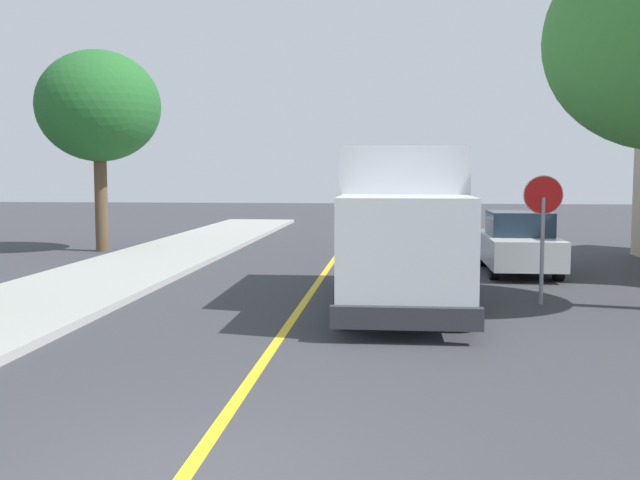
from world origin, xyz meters
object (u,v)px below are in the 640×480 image
at_px(parked_car_near, 408,235).
at_px(stop_sign, 543,214).
at_px(box_truck, 402,218).
at_px(parked_van_across, 518,244).
at_px(parked_car_mid, 411,221).
at_px(street_tree_down_block, 99,107).

xyz_separation_m(parked_car_near, stop_sign, (2.59, -7.47, 1.06)).
relative_size(box_truck, parked_van_across, 1.63).
xyz_separation_m(parked_car_near, parked_car_mid, (0.26, 6.86, 0.00)).
relative_size(stop_sign, street_tree_down_block, 0.39).
bearing_deg(parked_van_across, parked_car_mid, 105.64).
bearing_deg(box_truck, parked_van_across, 56.88).
height_order(parked_car_near, stop_sign, stop_sign).
bearing_deg(street_tree_down_block, box_truck, -41.90).
xyz_separation_m(parked_car_near, street_tree_down_block, (-10.49, 1.66, 4.15)).
distance_m(parked_van_across, street_tree_down_block, 14.67).
xyz_separation_m(parked_car_near, parked_van_across, (2.91, -2.63, 0.00)).
height_order(box_truck, parked_car_near, box_truck).
height_order(box_truck, street_tree_down_block, street_tree_down_block).
relative_size(box_truck, parked_car_near, 1.63).
bearing_deg(parked_van_across, stop_sign, -93.81).
bearing_deg(box_truck, parked_car_near, 87.95).
height_order(parked_car_mid, parked_van_across, same).
relative_size(parked_car_mid, stop_sign, 1.68).
bearing_deg(street_tree_down_block, stop_sign, -34.92).
xyz_separation_m(box_truck, parked_car_mid, (0.52, 14.36, -0.97)).
xyz_separation_m(box_truck, street_tree_down_block, (-10.22, 9.17, 3.18)).
height_order(stop_sign, street_tree_down_block, street_tree_down_block).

